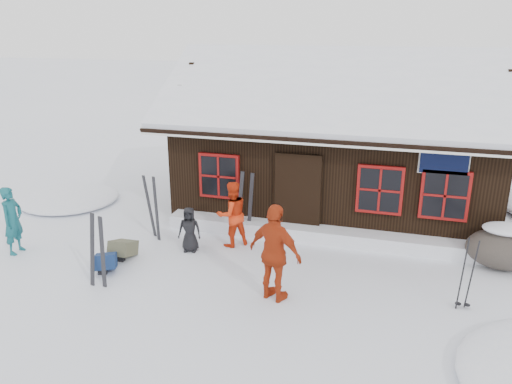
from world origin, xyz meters
The scene contains 15 objects.
ground centered at (0.00, 0.00, 0.00)m, with size 120.00×120.00×0.00m, color white.
mountain_hut centered at (1.50, 4.98, 1.58)m, with size 8.90×6.09×4.42m.
snow_drift centered at (1.50, 2.25, 0.17)m, with size 7.60×0.60×0.35m, color white.
snow_mounds centered at (1.65, 1.86, 0.00)m, with size 20.60×13.20×0.48m.
skier_teal centered at (-5.00, -0.31, 0.78)m, with size 0.57×0.37×1.56m, color #13555D.
skier_orange_left centered at (-0.43, 1.43, 0.78)m, with size 0.76×0.59×1.55m, color red.
skier_orange_right centered at (1.12, -0.65, 0.94)m, with size 1.11×0.46×1.89m, color #AC3011.
skier_crouched centered at (-1.26, 0.87, 0.53)m, with size 0.51×0.33×1.05m, color black.
boulder centered at (5.44, 1.97, 0.45)m, with size 1.51×1.13×0.88m.
ski_pair_left centered at (-2.29, -1.17, 0.74)m, with size 0.49×0.16×1.59m.
ski_pair_mid centered at (-2.41, 1.35, 0.75)m, with size 0.50×0.26×1.59m.
ski_pair_right centered at (-0.35, 2.20, 0.77)m, with size 0.50×0.10×1.63m.
ski_poles centered at (4.50, -0.01, 0.67)m, with size 0.25×0.13×1.42m.
backpack_blue centered at (-2.55, -0.55, 0.15)m, with size 0.42×0.55×0.30m, color navy.
backpack_olive centered at (-2.53, 0.10, 0.16)m, with size 0.45×0.59×0.32m, color #504F39.
Camera 1 is at (3.11, -8.72, 4.91)m, focal length 35.00 mm.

